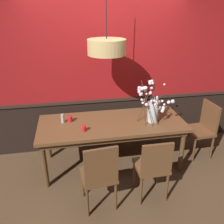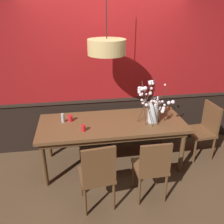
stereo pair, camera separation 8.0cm
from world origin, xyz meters
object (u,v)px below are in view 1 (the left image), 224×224
at_px(chair_near_side_left, 99,174).
at_px(condiment_bottle, 63,119).
at_px(chair_near_side_right, 153,166).
at_px(dining_table, 112,127).
at_px(candle_holder_nearer_edge, 84,128).
at_px(pendant_lamp, 107,47).
at_px(chair_far_side_right, 122,111).
at_px(vase_with_blossoms, 153,108).
at_px(candle_holder_nearer_center, 70,119).
at_px(chair_head_east_end, 203,126).

relative_size(chair_near_side_left, condiment_bottle, 6.70).
xyz_separation_m(chair_near_side_left, chair_near_side_right, (0.69, 0.05, -0.01)).
bearing_deg(dining_table, candle_holder_nearer_edge, -154.48).
distance_m(condiment_bottle, pendant_lamp, 1.23).
distance_m(chair_near_side_right, chair_far_side_right, 1.72).
xyz_separation_m(candle_holder_nearer_edge, condiment_bottle, (-0.29, 0.33, 0.02)).
xyz_separation_m(vase_with_blossoms, candle_holder_nearer_center, (-1.22, 0.23, -0.17)).
relative_size(dining_table, chair_far_side_right, 2.42).
bearing_deg(chair_near_side_left, chair_head_east_end, 25.73).
height_order(dining_table, pendant_lamp, pendant_lamp).
bearing_deg(vase_with_blossoms, pendant_lamp, 167.77).
height_order(candle_holder_nearer_edge, pendant_lamp, pendant_lamp).
xyz_separation_m(chair_far_side_right, condiment_bottle, (-1.09, -0.77, 0.31)).
bearing_deg(chair_far_side_right, dining_table, -112.12).
relative_size(chair_near_side_right, pendant_lamp, 0.85).
distance_m(dining_table, chair_near_side_left, 0.95).
bearing_deg(pendant_lamp, chair_near_side_left, -105.28).
distance_m(vase_with_blossoms, pendant_lamp, 1.11).
distance_m(chair_far_side_right, vase_with_blossoms, 1.11).
height_order(chair_near_side_right, condiment_bottle, same).
height_order(chair_near_side_right, candle_holder_nearer_center, chair_near_side_right).
bearing_deg(candle_holder_nearer_edge, condiment_bottle, 131.50).
distance_m(chair_near_side_left, vase_with_blossoms, 1.29).
relative_size(chair_near_side_left, pendant_lamp, 0.90).
bearing_deg(chair_near_side_right, condiment_bottle, 139.32).
xyz_separation_m(chair_far_side_right, vase_with_blossoms, (0.24, -0.98, 0.46)).
relative_size(chair_near_side_right, candle_holder_nearer_center, 9.62).
bearing_deg(candle_holder_nearer_edge, chair_head_east_end, 6.54).
height_order(dining_table, candle_holder_nearer_edge, candle_holder_nearer_edge).
distance_m(dining_table, pendant_lamp, 1.18).
height_order(chair_near_side_right, candle_holder_nearer_edge, chair_near_side_right).
bearing_deg(condiment_bottle, pendant_lamp, -5.64).
bearing_deg(dining_table, vase_with_blossoms, -8.78).
distance_m(dining_table, chair_near_side_right, 0.93).
distance_m(chair_near_side_left, candle_holder_nearer_edge, 0.74).
height_order(chair_far_side_right, condiment_bottle, chair_far_side_right).
relative_size(chair_near_side_left, candle_holder_nearer_edge, 10.56).
bearing_deg(pendant_lamp, vase_with_blossoms, -12.23).
distance_m(vase_with_blossoms, condiment_bottle, 1.35).
distance_m(chair_far_side_right, condiment_bottle, 1.37).
xyz_separation_m(chair_head_east_end, chair_far_side_right, (-1.18, 0.87, -0.01)).
bearing_deg(dining_table, condiment_bottle, 170.91).
bearing_deg(condiment_bottle, chair_far_side_right, 35.36).
xyz_separation_m(chair_near_side_left, candle_holder_nearer_center, (-0.30, 1.02, 0.28)).
height_order(condiment_bottle, pendant_lamp, pendant_lamp).
height_order(vase_with_blossoms, condiment_bottle, vase_with_blossoms).
bearing_deg(dining_table, candle_holder_nearer_center, 167.79).
bearing_deg(chair_near_side_left, candle_holder_nearer_center, 106.66).
relative_size(chair_near_side_right, candle_holder_nearer_edge, 9.99).
bearing_deg(dining_table, chair_far_side_right, 67.88).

